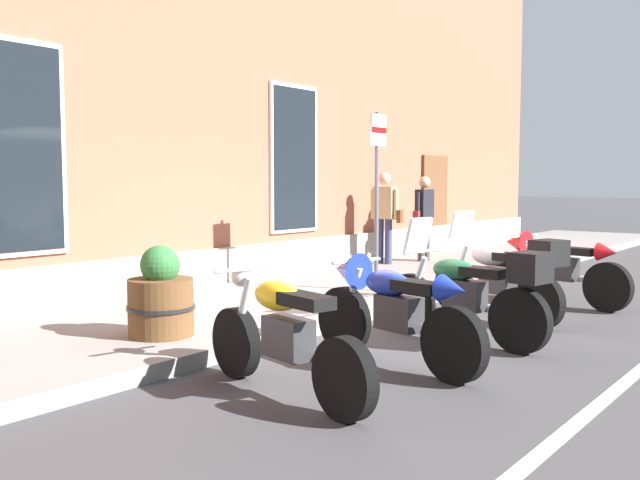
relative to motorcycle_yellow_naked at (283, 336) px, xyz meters
name	(u,v)px	position (x,y,z in m)	size (l,w,h in m)	color
ground_plane	(357,325)	(2.66, 1.13, -0.49)	(140.00, 140.00, 0.00)	#38383A
sidewalk	(261,305)	(2.66, 2.66, -0.41)	(31.03, 3.07, 0.16)	slate
brick_pub_facade	(38,17)	(2.66, 7.81, 4.05)	(25.03, 7.32, 9.08)	brown
motorcycle_yellow_naked	(283,336)	(0.00, 0.00, 0.00)	(0.75, 2.05, 0.99)	black
motorcycle_blue_sport	(389,306)	(1.33, -0.16, 0.07)	(0.71, 2.05, 1.02)	black
motorcycle_green_touring	(470,292)	(2.60, -0.36, 0.06)	(0.74, 2.09, 1.32)	black
motorcycle_silver_touring	(502,276)	(3.97, -0.13, 0.07)	(0.92, 1.96, 1.34)	black
motorcycle_red_sport	(553,265)	(5.55, -0.21, 0.06)	(0.71, 2.10, 1.01)	black
pedestrian_tan_coat	(385,213)	(7.07, 3.54, 0.64)	(0.23, 0.66, 1.72)	#2D3351
pedestrian_dark_jacket	(424,214)	(7.93, 3.18, 0.60)	(0.66, 0.22, 1.65)	#38332D
parking_sign	(377,176)	(4.21, 1.85, 1.30)	(0.36, 0.07, 2.52)	#4C4C51
barrel_planter	(161,299)	(0.39, 1.96, 0.05)	(0.69, 0.69, 0.92)	brown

